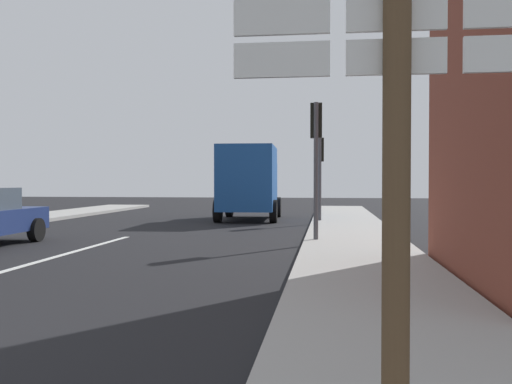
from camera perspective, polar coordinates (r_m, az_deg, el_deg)
name	(u,v)px	position (r m, az deg, el deg)	size (l,w,h in m)	color
ground_plane	(99,245)	(15.01, -15.63, -5.19)	(80.00, 80.00, 0.00)	black
sidewalk_right	(362,257)	(11.86, 10.72, -6.52)	(2.61, 44.00, 0.14)	#9E9B96
lane_centre_stripe	(13,269)	(11.46, -23.51, -7.19)	(0.16, 12.00, 0.01)	silver
delivery_truck	(249,181)	(23.45, -0.69, 1.17)	(2.65, 5.08, 3.05)	#19478C
route_sign_post	(396,111)	(2.93, 14.06, 8.01)	(1.66, 0.14, 3.20)	brown
traffic_light_far_right	(320,160)	(21.60, 6.52, 3.24)	(0.30, 0.49, 3.29)	#47474C
traffic_light_near_right	(316,140)	(14.65, 6.14, 5.30)	(0.30, 0.49, 3.66)	#47474C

